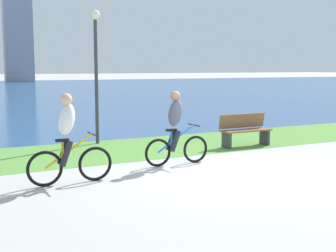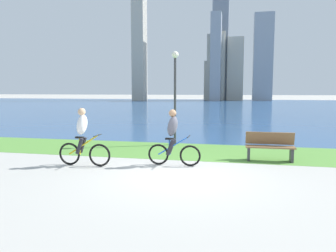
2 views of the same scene
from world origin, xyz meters
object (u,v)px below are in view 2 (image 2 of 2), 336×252
object	(u,v)px
cyclist_lead	(173,138)
cyclist_trailing	(83,137)
bench_near_path	(270,147)
lamppost_tall	(175,84)

from	to	relation	value
cyclist_lead	cyclist_trailing	world-z (taller)	cyclist_trailing
cyclist_trailing	bench_near_path	size ratio (longest dim) A/B	1.14
cyclist_trailing	lamppost_tall	bearing A→B (deg)	64.93
cyclist_lead	lamppost_tall	size ratio (longest dim) A/B	0.44
cyclist_lead	bench_near_path	xyz separation A→B (m)	(2.87, 1.29, -0.38)
cyclist_lead	cyclist_trailing	xyz separation A→B (m)	(-2.59, -0.58, 0.01)
lamppost_tall	bench_near_path	bearing A→B (deg)	-33.54
cyclist_trailing	bench_near_path	bearing A→B (deg)	18.85
cyclist_lead	cyclist_trailing	size ratio (longest dim) A/B	0.98
cyclist_trailing	cyclist_lead	bearing A→B (deg)	12.58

